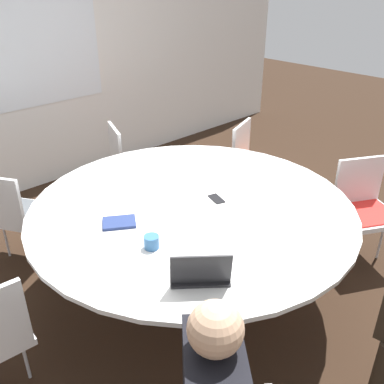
{
  "coord_description": "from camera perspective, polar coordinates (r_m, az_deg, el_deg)",
  "views": [
    {
      "loc": [
        -1.78,
        -1.86,
        2.21
      ],
      "look_at": [
        0.0,
        0.0,
        0.85
      ],
      "focal_mm": 40.0,
      "sensor_mm": 36.0,
      "label": 1
    }
  ],
  "objects": [
    {
      "name": "wall_back",
      "position": [
        4.81,
        -22.08,
        15.63
      ],
      "size": [
        8.0,
        0.07,
        2.7
      ],
      "color": "silver",
      "rests_on": "ground_plane"
    },
    {
      "name": "coffee_cup",
      "position": [
        2.52,
        -5.42,
        -6.65
      ],
      "size": [
        0.09,
        0.09,
        0.08
      ],
      "color": "#33669E",
      "rests_on": "conference_table"
    },
    {
      "name": "handbag",
      "position": [
        4.66,
        3.59,
        1.42
      ],
      "size": [
        0.36,
        0.16,
        0.28
      ],
      "color": "black",
      "rests_on": "ground_plane"
    },
    {
      "name": "laptop",
      "position": [
        2.26,
        1.11,
        -10.67
      ],
      "size": [
        0.38,
        0.37,
        0.21
      ],
      "rotation": [
        0.0,
        0.0,
        2.43
      ],
      "color": "#232326",
      "rests_on": "conference_table"
    },
    {
      "name": "spiral_notebook",
      "position": [
        2.78,
        -9.69,
        -4.02
      ],
      "size": [
        0.26,
        0.24,
        0.02
      ],
      "color": "navy",
      "rests_on": "conference_table"
    },
    {
      "name": "chair_4",
      "position": [
        4.29,
        -8.34,
        4.35
      ],
      "size": [
        0.55,
        0.56,
        0.87
      ],
      "rotation": [
        0.0,
        0.0,
        10.63
      ],
      "color": "silver",
      "rests_on": "ground_plane"
    },
    {
      "name": "chair_2",
      "position": [
        3.71,
        22.04,
        -1.43
      ],
      "size": [
        0.59,
        0.58,
        0.87
      ],
      "rotation": [
        0.0,
        0.0,
        8.91
      ],
      "color": "silver",
      "rests_on": "ground_plane"
    },
    {
      "name": "conference_table",
      "position": [
        3.0,
        0.0,
        -2.98
      ],
      "size": [
        2.24,
        2.24,
        0.75
      ],
      "color": "#B7B7BC",
      "rests_on": "ground_plane"
    },
    {
      "name": "ground_plane",
      "position": [
        3.39,
        0.0,
        -12.78
      ],
      "size": [
        16.0,
        16.0,
        0.0
      ],
      "primitive_type": "plane",
      "color": "black"
    },
    {
      "name": "chair_3",
      "position": [
        4.29,
        8.06,
        4.4
      ],
      "size": [
        0.55,
        0.54,
        0.87
      ],
      "rotation": [
        0.0,
        0.0,
        9.76
      ],
      "color": "silver",
      "rests_on": "ground_plane"
    },
    {
      "name": "chair_5",
      "position": [
        3.64,
        -22.96,
        -2.2
      ],
      "size": [
        0.59,
        0.59,
        0.87
      ],
      "rotation": [
        0.0,
        0.0,
        11.54
      ],
      "color": "silver",
      "rests_on": "ground_plane"
    },
    {
      "name": "cell_phone",
      "position": [
        3.03,
        3.27,
        -0.9
      ],
      "size": [
        0.11,
        0.15,
        0.01
      ],
      "color": "black",
      "rests_on": "conference_table"
    }
  ]
}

